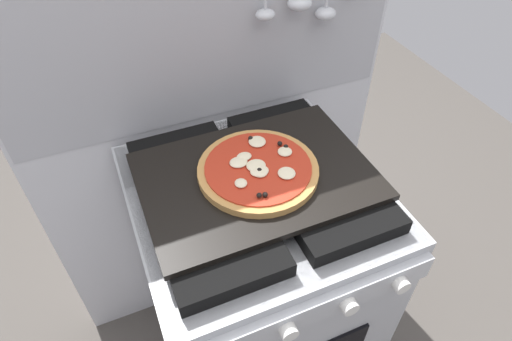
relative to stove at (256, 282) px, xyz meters
The scene contains 4 objects.
kitchen_backsplash 0.48m from the stove, 89.57° to the left, with size 1.10×0.09×1.55m.
stove is the anchor object (origin of this frame).
baking_tray 0.46m from the stove, 90.00° to the left, with size 0.54×0.38×0.02m, color black.
pizza_left 0.48m from the stove, 24.01° to the left, with size 0.28×0.28×0.03m.
Camera 1 is at (-0.29, -0.67, 1.62)m, focal length 30.29 mm.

